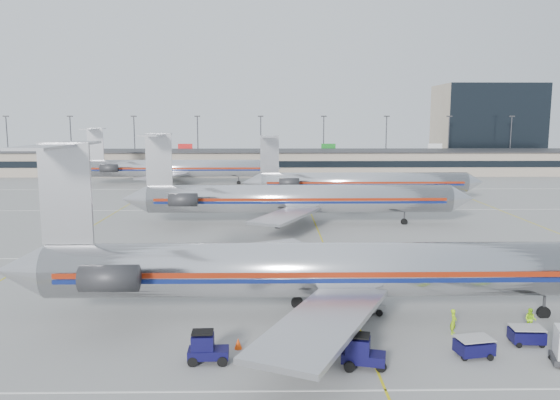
{
  "coord_description": "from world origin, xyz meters",
  "views": [
    {
      "loc": [
        -5.97,
        -44.81,
        14.09
      ],
      "look_at": [
        -4.94,
        20.31,
        4.5
      ],
      "focal_mm": 35.0,
      "sensor_mm": 36.0,
      "label": 1
    }
  ],
  "objects_px": {
    "jet_foreground": "(329,269)",
    "jet_second_row": "(293,198)",
    "belt_loader": "(362,306)",
    "tug_center": "(361,353)"
  },
  "relations": [
    {
      "from": "jet_foreground",
      "to": "jet_second_row",
      "type": "distance_m",
      "value": 35.42
    },
    {
      "from": "belt_loader",
      "to": "jet_second_row",
      "type": "bearing_deg",
      "value": 79.92
    },
    {
      "from": "jet_foreground",
      "to": "jet_second_row",
      "type": "xyz_separation_m",
      "value": [
        -1.19,
        35.4,
        -0.07
      ]
    },
    {
      "from": "jet_second_row",
      "to": "tug_center",
      "type": "bearing_deg",
      "value": -86.99
    },
    {
      "from": "jet_foreground",
      "to": "belt_loader",
      "type": "xyz_separation_m",
      "value": [
        2.63,
        0.97,
        -3.12
      ]
    },
    {
      "from": "jet_foreground",
      "to": "tug_center",
      "type": "distance_m",
      "value": 8.34
    },
    {
      "from": "tug_center",
      "to": "jet_second_row",
      "type": "bearing_deg",
      "value": 107.13
    },
    {
      "from": "jet_foreground",
      "to": "tug_center",
      "type": "relative_size",
      "value": 18.01
    },
    {
      "from": "jet_second_row",
      "to": "tug_center",
      "type": "height_order",
      "value": "jet_second_row"
    },
    {
      "from": "tug_center",
      "to": "jet_foreground",
      "type": "bearing_deg",
      "value": 112.04
    }
  ]
}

